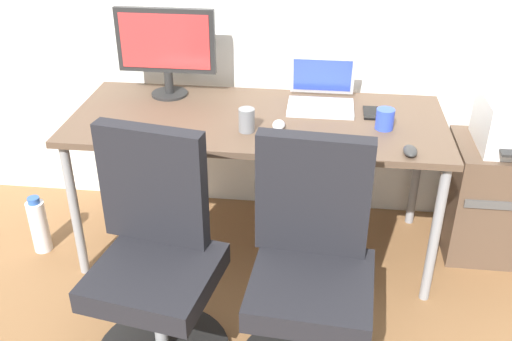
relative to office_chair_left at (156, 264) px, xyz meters
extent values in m
plane|color=brown|center=(0.30, 0.73, -0.42)|extent=(5.28, 5.28, 0.00)
cube|color=brown|center=(0.30, 0.73, 0.29)|extent=(1.72, 0.72, 0.03)
cylinder|color=gray|center=(-0.51, 0.42, -0.08)|extent=(0.04, 0.04, 0.69)
cylinder|color=gray|center=(1.11, 0.42, -0.08)|extent=(0.04, 0.04, 0.69)
cylinder|color=gray|center=(-0.51, 1.05, -0.08)|extent=(0.04, 0.04, 0.69)
cylinder|color=gray|center=(1.11, 1.05, -0.08)|extent=(0.04, 0.04, 0.69)
cylinder|color=gray|center=(0.01, -0.06, -0.22)|extent=(0.05, 0.05, 0.34)
cube|color=black|center=(0.01, -0.06, -0.01)|extent=(0.51, 0.51, 0.09)
cube|color=black|center=(-0.02, 0.12, 0.28)|extent=(0.43, 0.14, 0.48)
cylinder|color=gray|center=(0.59, -0.06, -0.22)|extent=(0.05, 0.05, 0.34)
cube|color=black|center=(0.59, -0.06, -0.01)|extent=(0.47, 0.47, 0.09)
cube|color=black|center=(0.58, 0.12, 0.28)|extent=(0.42, 0.10, 0.48)
cube|color=brown|center=(1.52, 0.87, -0.13)|extent=(0.55, 0.41, 0.58)
cylinder|color=white|center=(-0.78, 0.57, -0.28)|extent=(0.09, 0.09, 0.28)
cylinder|color=#2D59B2|center=(-0.78, 0.57, -0.13)|extent=(0.06, 0.06, 0.03)
cylinder|color=#262626|center=(-0.17, 0.96, 0.31)|extent=(0.18, 0.18, 0.01)
cylinder|color=#262626|center=(-0.17, 0.96, 0.37)|extent=(0.04, 0.04, 0.11)
cube|color=#262626|center=(-0.17, 0.96, 0.58)|extent=(0.48, 0.03, 0.31)
cube|color=red|center=(-0.17, 0.94, 0.58)|extent=(0.43, 0.00, 0.26)
cube|color=silver|center=(0.59, 0.86, 0.31)|extent=(0.31, 0.22, 0.02)
cube|color=silver|center=(0.59, 1.00, 0.42)|extent=(0.31, 0.07, 0.20)
cube|color=blue|center=(0.59, 1.00, 0.42)|extent=(0.28, 0.06, 0.17)
cube|color=silver|center=(-0.17, 0.45, 0.31)|extent=(0.34, 0.12, 0.02)
cube|color=#2D2D2D|center=(0.58, 0.47, 0.31)|extent=(0.34, 0.12, 0.02)
ellipsoid|color=#B7B7B7|center=(0.41, 0.63, 0.32)|extent=(0.06, 0.10, 0.03)
ellipsoid|color=#2D2D2D|center=(0.96, 0.44, 0.32)|extent=(0.06, 0.10, 0.03)
cylinder|color=blue|center=(0.87, 0.68, 0.35)|extent=(0.08, 0.08, 0.09)
cylinder|color=slate|center=(0.27, 0.58, 0.35)|extent=(0.07, 0.07, 0.10)
cube|color=black|center=(0.82, 0.84, 0.31)|extent=(0.07, 0.14, 0.01)
camera|label=1|loc=(0.59, -1.71, 1.40)|focal=41.04mm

